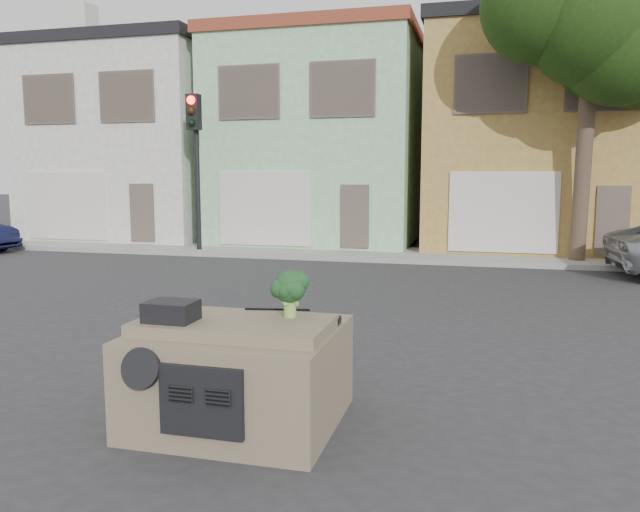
% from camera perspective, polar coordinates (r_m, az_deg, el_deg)
% --- Properties ---
extents(ground_plane, '(120.00, 120.00, 0.00)m').
position_cam_1_polar(ground_plane, '(9.49, -0.39, -8.20)').
color(ground_plane, '#303033').
rests_on(ground_plane, ground).
extents(sidewalk, '(40.00, 3.00, 0.15)m').
position_cam_1_polar(sidewalk, '(19.63, 7.60, 0.12)').
color(sidewalk, gray).
rests_on(sidewalk, ground).
extents(townhouse_white, '(7.20, 8.20, 7.55)m').
position_cam_1_polar(townhouse_white, '(26.91, -15.38, 9.79)').
color(townhouse_white, silver).
rests_on(townhouse_white, ground).
extents(townhouse_mint, '(7.20, 8.20, 7.55)m').
position_cam_1_polar(townhouse_mint, '(24.08, 0.54, 10.35)').
color(townhouse_mint, '#9BD19A').
rests_on(townhouse_mint, ground).
extents(townhouse_tan, '(7.20, 8.20, 7.55)m').
position_cam_1_polar(townhouse_tan, '(23.41, 18.93, 10.04)').
color(townhouse_tan, '#AC8642').
rests_on(townhouse_tan, ground).
extents(traffic_signal, '(0.40, 0.40, 5.10)m').
position_cam_1_polar(traffic_signal, '(20.36, -11.27, 7.29)').
color(traffic_signal, black).
rests_on(traffic_signal, ground).
extents(tree_near, '(4.40, 4.00, 8.50)m').
position_cam_1_polar(tree_near, '(18.88, 23.13, 12.00)').
color(tree_near, '#1B340E').
rests_on(tree_near, ground).
extents(car_dashboard, '(2.00, 1.80, 1.12)m').
position_cam_1_polar(car_dashboard, '(6.60, -7.29, -10.26)').
color(car_dashboard, '#73654F').
rests_on(car_dashboard, ground).
extents(instrument_hump, '(0.48, 0.38, 0.20)m').
position_cam_1_polar(instrument_hump, '(6.36, -13.44, -4.93)').
color(instrument_hump, black).
rests_on(instrument_hump, car_dashboard).
extents(wiper_arm, '(0.69, 0.15, 0.02)m').
position_cam_1_polar(wiper_arm, '(6.70, -3.92, -4.89)').
color(wiper_arm, black).
rests_on(wiper_arm, car_dashboard).
extents(broccoli, '(0.57, 0.57, 0.50)m').
position_cam_1_polar(broccoli, '(6.34, -2.78, -3.41)').
color(broccoli, '#163819').
rests_on(broccoli, car_dashboard).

